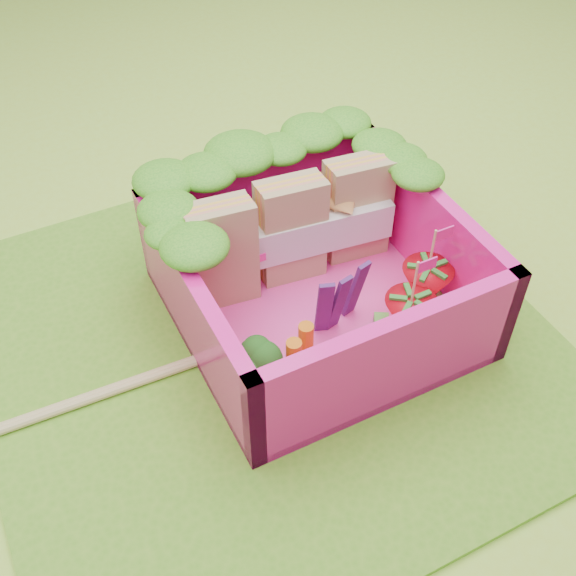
{
  "coord_description": "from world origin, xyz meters",
  "views": [
    {
      "loc": [
        -0.91,
        -2.06,
        2.66
      ],
      "look_at": [
        0.15,
        0.03,
        0.28
      ],
      "focal_mm": 45.0,
      "sensor_mm": 36.0,
      "label": 1
    }
  ],
  "objects_px": {
    "bento_box": "(317,274)",
    "strawberry_right": "(425,287)",
    "strawberry_left": "(409,318)",
    "sandwich_stack": "(292,231)",
    "broccoli": "(257,360)",
    "chopsticks": "(67,406)"
  },
  "relations": [
    {
      "from": "bento_box",
      "to": "strawberry_right",
      "type": "xyz_separation_m",
      "value": [
        0.47,
        -0.23,
        -0.1
      ]
    },
    {
      "from": "bento_box",
      "to": "strawberry_left",
      "type": "height_order",
      "value": "bento_box"
    },
    {
      "from": "sandwich_stack",
      "to": "broccoli",
      "type": "xyz_separation_m",
      "value": [
        -0.47,
        -0.58,
        -0.1
      ]
    },
    {
      "from": "strawberry_right",
      "to": "chopsticks",
      "type": "xyz_separation_m",
      "value": [
        -1.71,
        0.22,
        -0.16
      ]
    },
    {
      "from": "broccoli",
      "to": "chopsticks",
      "type": "distance_m",
      "value": 0.87
    },
    {
      "from": "sandwich_stack",
      "to": "broccoli",
      "type": "distance_m",
      "value": 0.75
    },
    {
      "from": "sandwich_stack",
      "to": "chopsticks",
      "type": "bearing_deg",
      "value": -167.54
    },
    {
      "from": "bento_box",
      "to": "broccoli",
      "type": "bearing_deg",
      "value": -146.04
    },
    {
      "from": "sandwich_stack",
      "to": "chopsticks",
      "type": "relative_size",
      "value": 0.52
    },
    {
      "from": "strawberry_left",
      "to": "strawberry_right",
      "type": "height_order",
      "value": "strawberry_right"
    },
    {
      "from": "broccoli",
      "to": "strawberry_right",
      "type": "xyz_separation_m",
      "value": [
        0.93,
        0.08,
        -0.05
      ]
    },
    {
      "from": "sandwich_stack",
      "to": "strawberry_left",
      "type": "distance_m",
      "value": 0.71
    },
    {
      "from": "bento_box",
      "to": "strawberry_left",
      "type": "xyz_separation_m",
      "value": [
        0.28,
        -0.36,
        -0.1
      ]
    },
    {
      "from": "chopsticks",
      "to": "strawberry_left",
      "type": "bearing_deg",
      "value": -13.08
    },
    {
      "from": "strawberry_right",
      "to": "strawberry_left",
      "type": "bearing_deg",
      "value": -144.33
    },
    {
      "from": "bento_box",
      "to": "broccoli",
      "type": "relative_size",
      "value": 4.07
    },
    {
      "from": "bento_box",
      "to": "chopsticks",
      "type": "height_order",
      "value": "bento_box"
    },
    {
      "from": "strawberry_left",
      "to": "chopsticks",
      "type": "relative_size",
      "value": 0.23
    },
    {
      "from": "sandwich_stack",
      "to": "strawberry_right",
      "type": "xyz_separation_m",
      "value": [
        0.46,
        -0.5,
        -0.15
      ]
    },
    {
      "from": "broccoli",
      "to": "strawberry_right",
      "type": "bearing_deg",
      "value": 5.0
    },
    {
      "from": "broccoli",
      "to": "strawberry_left",
      "type": "bearing_deg",
      "value": -3.86
    },
    {
      "from": "strawberry_right",
      "to": "chopsticks",
      "type": "distance_m",
      "value": 1.73
    }
  ]
}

